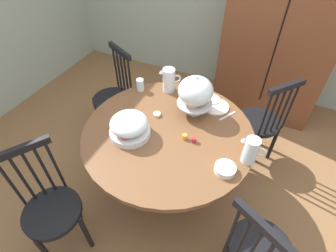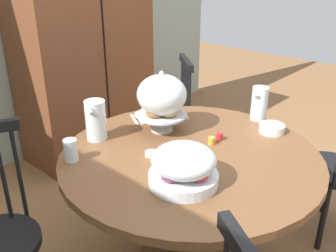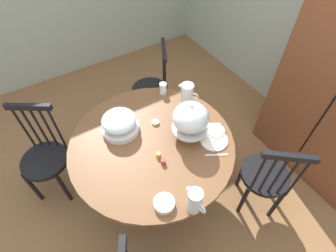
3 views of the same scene
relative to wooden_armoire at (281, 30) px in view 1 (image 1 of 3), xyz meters
The scene contains 21 objects.
ground_plane 1.84m from the wooden_armoire, 105.23° to the right, with size 10.00×10.00×0.00m, color brown.
wooden_armoire is the anchor object (origin of this frame).
dining_table 1.74m from the wooden_armoire, 108.73° to the right, with size 1.29×1.29×0.74m.
windsor_chair_near_window 2.67m from the wooden_armoire, 114.28° to the right, with size 0.46×0.46×0.97m.
windsor_chair_by_cabinet 2.15m from the wooden_armoire, 82.15° to the right, with size 0.45×0.45×0.97m.
windsor_chair_facing_door 1.03m from the wooden_armoire, 85.08° to the right, with size 0.47×0.47×0.97m.
windsor_chair_far_side 1.86m from the wooden_armoire, 140.22° to the right, with size 0.45×0.45×0.97m.
pastry_stand_with_dome 1.39m from the wooden_armoire, 108.66° to the right, with size 0.28×0.28×0.34m.
fruit_platter_covered 1.92m from the wooden_armoire, 113.97° to the right, with size 0.30×0.30×0.18m.
orange_juice_pitcher 1.64m from the wooden_armoire, 87.75° to the right, with size 0.18×0.10×0.20m.
milk_pitcher 1.36m from the wooden_armoire, 123.75° to the right, with size 0.18×0.12×0.21m.
china_plate_large 1.24m from the wooden_armoire, 104.34° to the right, with size 0.22×0.22×0.01m, color white.
china_plate_small 1.19m from the wooden_armoire, 108.12° to the right, with size 0.15×0.15×0.01m, color white.
cereal_bowl 1.80m from the wooden_armoire, 91.64° to the right, with size 0.14×0.14×0.04m, color white.
drinking_glass 1.59m from the wooden_armoire, 128.71° to the right, with size 0.06×0.06×0.11m, color silver.
butter_dish 1.65m from the wooden_armoire, 115.26° to the right, with size 0.06×0.06×0.02m, color beige.
jam_jar_strawberry 1.67m from the wooden_armoire, 101.42° to the right, with size 0.04×0.04×0.04m, color #B7282D.
jam_jar_apricot 1.68m from the wooden_armoire, 103.78° to the right, with size 0.04×0.04×0.04m, color orange.
table_knife 1.21m from the wooden_armoire, 110.88° to the right, with size 0.17×0.01×0.01m, color silver.
dinner_fork 1.20m from the wooden_armoire, 112.32° to the right, with size 0.17×0.01×0.01m, color silver.
soup_spoon 1.28m from the wooden_armoire, 98.18° to the right, with size 0.17×0.01×0.01m, color silver.
Camera 1 is at (0.45, -1.36, 2.12)m, focal length 27.85 mm.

